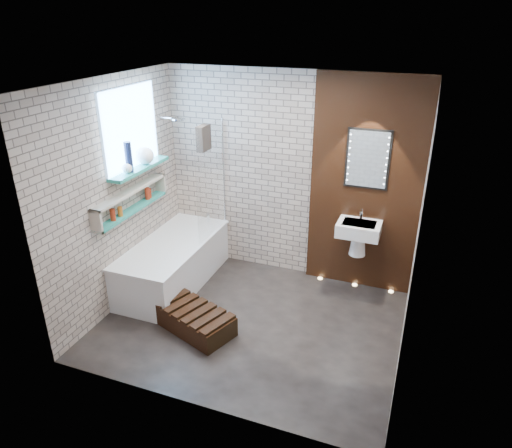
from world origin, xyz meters
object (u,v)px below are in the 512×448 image
at_px(led_mirror, 368,159).
at_px(walnut_step, 191,318).
at_px(bath_screen, 211,181).
at_px(washbasin, 359,233).
at_px(bathtub, 174,263).

distance_m(led_mirror, walnut_step, 2.67).
bearing_deg(bath_screen, walnut_step, -77.22).
height_order(led_mirror, walnut_step, led_mirror).
bearing_deg(bath_screen, washbasin, 5.78).
relative_size(bath_screen, walnut_step, 1.39).
bearing_deg(led_mirror, bathtub, -160.22).
xyz_separation_m(bath_screen, walnut_step, (0.27, -1.19, -1.17)).
xyz_separation_m(bath_screen, washbasin, (1.82, 0.18, -0.49)).
distance_m(bathtub, washbasin, 2.32).
height_order(bath_screen, led_mirror, led_mirror).
bearing_deg(walnut_step, bath_screen, 102.78).
bearing_deg(bath_screen, bathtub, -128.90).
xyz_separation_m(led_mirror, walnut_step, (-1.55, -1.53, -1.54)).
relative_size(washbasin, led_mirror, 0.83).
relative_size(bathtub, led_mirror, 2.49).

